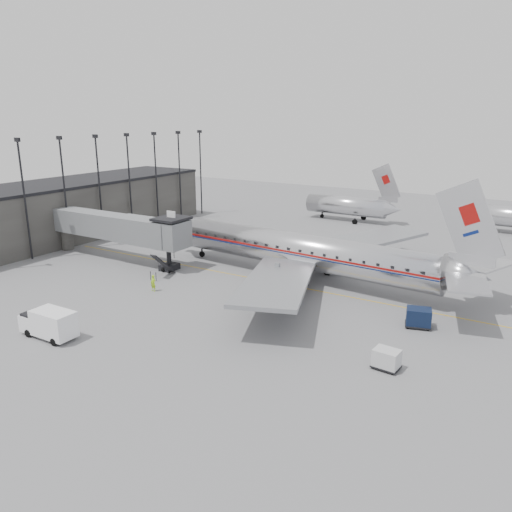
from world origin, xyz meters
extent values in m
plane|color=slate|center=(0.00, 0.00, 0.00)|extent=(160.00, 160.00, 0.00)
cube|color=#383633|center=(-34.00, 10.00, 4.00)|extent=(12.00, 46.00, 8.00)
cube|color=gold|center=(3.00, 6.00, 0.01)|extent=(60.00, 0.15, 0.01)
cube|color=slate|center=(-22.00, 3.60, 4.30)|extent=(12.00, 2.80, 3.00)
cube|color=slate|center=(-13.00, 3.60, 4.30)|extent=(8.00, 3.00, 3.10)
cube|color=slate|center=(-9.00, 4.00, 4.30)|extent=(3.20, 3.60, 3.20)
cube|color=black|center=(-9.00, 4.00, 6.20)|extent=(3.40, 3.80, 0.30)
cube|color=white|center=(-9.00, 4.00, 6.70)|extent=(1.20, 0.15, 0.80)
cylinder|color=black|center=(-9.30, 3.60, 1.40)|extent=(0.56, 0.56, 2.80)
cube|color=black|center=(-9.30, 3.60, 0.35)|extent=(1.60, 2.20, 0.70)
cylinder|color=black|center=(-9.30, 2.60, 0.30)|extent=(0.30, 0.60, 0.60)
cylinder|color=black|center=(-9.30, 4.60, 0.30)|extent=(0.30, 0.60, 0.60)
cylinder|color=#383633|center=(-27.50, 3.60, 1.40)|extent=(1.60, 1.60, 2.80)
cube|color=black|center=(-8.20, 1.30, 1.50)|extent=(0.90, 3.20, 2.90)
cylinder|color=black|center=(-27.50, -2.00, 7.50)|extent=(0.24, 0.24, 15.00)
cube|color=black|center=(-27.50, -2.00, 15.00)|extent=(0.90, 0.25, 0.50)
cylinder|color=black|center=(-27.50, 4.00, 7.50)|extent=(0.24, 0.24, 15.00)
cube|color=black|center=(-27.50, 4.00, 15.00)|extent=(0.90, 0.25, 0.50)
cylinder|color=black|center=(-27.50, 10.00, 7.50)|extent=(0.24, 0.24, 15.00)
cube|color=black|center=(-27.50, 10.00, 15.00)|extent=(0.90, 0.25, 0.50)
cylinder|color=black|center=(-27.50, 16.00, 7.50)|extent=(0.24, 0.24, 15.00)
cube|color=black|center=(-27.50, 16.00, 15.00)|extent=(0.90, 0.25, 0.50)
cylinder|color=black|center=(-27.50, 22.00, 7.50)|extent=(0.24, 0.24, 15.00)
cube|color=black|center=(-27.50, 22.00, 15.00)|extent=(0.90, 0.25, 0.50)
cylinder|color=black|center=(-27.50, 28.00, 7.50)|extent=(0.24, 0.24, 15.00)
cube|color=black|center=(-27.50, 28.00, 15.00)|extent=(0.90, 0.25, 0.50)
cylinder|color=black|center=(-27.50, 34.00, 7.50)|extent=(0.24, 0.24, 15.00)
cube|color=black|center=(-27.50, 34.00, 15.00)|extent=(0.90, 0.25, 0.50)
cylinder|color=silver|center=(-2.00, 42.00, 2.60)|extent=(14.00, 3.20, 3.20)
cube|color=silver|center=(4.80, 42.00, 7.00)|extent=(5.17, 0.26, 6.52)
cylinder|color=black|center=(-6.50, 42.00, 0.50)|extent=(0.24, 0.24, 1.00)
cylinder|color=black|center=(19.50, 46.00, 0.50)|extent=(0.24, 0.24, 1.00)
cylinder|color=silver|center=(5.40, 9.00, 3.18)|extent=(32.03, 6.41, 3.92)
cone|color=silver|center=(-12.05, 10.37, 3.18)|extent=(3.48, 4.16, 3.92)
cone|color=silver|center=(23.16, 7.60, 3.61)|extent=(4.52, 4.05, 3.73)
cube|color=#930C0A|center=(5.40, 9.00, 3.45)|extent=(32.03, 6.46, 0.19)
cube|color=#091854|center=(5.40, 9.00, 3.20)|extent=(32.03, 6.46, 0.11)
cube|color=silver|center=(22.84, 7.63, 8.48)|extent=(6.51, 0.83, 8.15)
cube|color=gray|center=(9.32, 18.27, 2.86)|extent=(13.22, 17.69, 1.26)
cube|color=gray|center=(7.82, -0.77, 2.86)|extent=(11.16, 17.94, 1.26)
cylinder|color=gray|center=(6.36, 14.46, 1.54)|extent=(3.77, 2.50, 2.23)
cylinder|color=gray|center=(5.49, 3.46, 1.54)|extent=(3.77, 2.50, 2.23)
cylinder|color=black|center=(-9.40, 10.17, 0.69)|extent=(0.21, 0.21, 1.38)
cylinder|color=black|center=(7.73, 11.58, 0.74)|extent=(0.28, 0.28, 1.48)
cylinder|color=black|center=(7.73, 11.58, 0.48)|extent=(1.09, 0.45, 1.06)
cylinder|color=black|center=(7.30, 6.08, 0.74)|extent=(0.28, 0.28, 1.48)
cylinder|color=black|center=(7.30, 6.08, 0.48)|extent=(1.09, 0.45, 1.06)
cube|color=white|center=(-4.78, -15.99, 1.37)|extent=(3.68, 2.08, 2.13)
cube|color=white|center=(-7.32, -16.02, 0.97)|extent=(1.65, 1.95, 1.42)
cube|color=black|center=(-7.32, -16.02, 1.58)|extent=(1.24, 1.74, 0.61)
cylinder|color=black|center=(-7.00, -16.94, 0.33)|extent=(0.65, 0.26, 0.65)
cylinder|color=black|center=(-7.02, -15.11, 0.33)|extent=(0.65, 0.26, 0.65)
cylinder|color=black|center=(-3.75, -16.89, 0.33)|extent=(0.65, 0.26, 0.65)
cylinder|color=black|center=(-3.77, -15.06, 0.33)|extent=(0.65, 0.26, 0.65)
cube|color=black|center=(20.36, 2.00, 0.98)|extent=(2.41, 2.05, 1.45)
cube|color=black|center=(20.36, 2.00, 0.21)|extent=(2.53, 2.17, 0.12)
cylinder|color=black|center=(19.73, 1.18, 0.16)|extent=(0.33, 0.20, 0.31)
cylinder|color=black|center=(21.32, 1.62, 0.16)|extent=(0.33, 0.20, 0.31)
cylinder|color=black|center=(19.40, 2.38, 0.16)|extent=(0.33, 0.20, 0.31)
cylinder|color=black|center=(20.99, 2.82, 0.16)|extent=(0.33, 0.20, 0.31)
cube|color=#BDBDBF|center=(20.23, -6.79, 0.86)|extent=(1.94, 1.53, 1.27)
cube|color=black|center=(20.23, -6.79, 0.18)|extent=(2.04, 1.63, 0.11)
cylinder|color=black|center=(19.45, -7.26, 0.14)|extent=(0.28, 0.13, 0.27)
cylinder|color=black|center=(20.90, -7.40, 0.14)|extent=(0.28, 0.13, 0.27)
cylinder|color=black|center=(19.56, -6.18, 0.14)|extent=(0.28, 0.13, 0.27)
cylinder|color=black|center=(21.00, -6.31, 0.14)|extent=(0.28, 0.13, 0.27)
imported|color=#9AD519|center=(-5.77, -3.04, 0.88)|extent=(0.66, 0.44, 1.77)
camera|label=1|loc=(29.11, -39.80, 17.89)|focal=35.00mm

